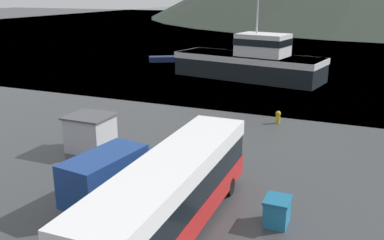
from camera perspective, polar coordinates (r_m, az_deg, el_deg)
The scene contains 8 objects.
water_surface at distance 153.78m, azimuth 20.88°, elevation 12.11°, with size 240.00×240.00×0.00m, color #3D5160.
tour_bus at distance 17.77m, azimuth -2.61°, elevation -9.66°, with size 2.74×12.58×3.40m.
delivery_van at distance 21.42m, azimuth -10.45°, elevation -6.93°, with size 2.81×6.47×2.45m.
fishing_boat at distance 50.38m, azimuth 7.84°, elevation 7.78°, with size 17.95×8.49×10.95m.
storage_bin at distance 19.42m, azimuth 11.26°, elevation -11.81°, with size 1.10×1.30×1.22m.
dock_kiosk at distance 27.99m, azimuth -13.35°, elevation -1.64°, with size 2.76×2.56×2.32m.
small_boat at distance 62.60m, azimuth -2.91°, elevation 8.15°, with size 6.03×4.61×0.76m.
mooring_bollard at distance 33.60m, azimuth 11.40°, elevation 0.45°, with size 0.40×0.40×0.98m.
Camera 1 is at (6.52, -8.50, 9.83)m, focal length 40.00 mm.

